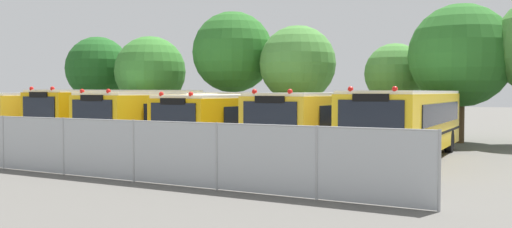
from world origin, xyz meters
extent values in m
plane|color=#595651|center=(0.00, 0.00, 0.00)|extent=(160.00, 160.00, 0.00)
cube|color=yellow|center=(-8.82, -0.20, 1.37)|extent=(2.69, 10.58, 2.05)
cube|color=white|center=(-8.82, -0.20, 2.46)|extent=(2.64, 10.36, 0.12)
cube|color=black|center=(-7.62, 0.14, 1.70)|extent=(0.28, 8.20, 0.74)
cube|color=black|center=(-10.04, 0.06, 1.70)|extent=(0.28, 8.20, 0.74)
cube|color=black|center=(-8.82, -0.20, 0.96)|extent=(2.72, 10.68, 0.10)
cylinder|color=black|center=(-7.65, -4.02, 0.50)|extent=(0.31, 1.01, 1.00)
cylinder|color=black|center=(-7.87, 3.28, 0.50)|extent=(0.31, 1.01, 1.00)
cylinder|color=black|center=(-9.97, 3.22, 0.50)|extent=(0.31, 1.01, 1.00)
cube|color=#EAA80C|center=(-5.33, 0.06, 1.45)|extent=(2.69, 10.34, 2.19)
cube|color=white|center=(-5.33, 0.06, 2.60)|extent=(2.63, 10.14, 0.12)
cube|color=black|center=(-5.47, -5.15, 0.53)|extent=(2.46, 0.23, 0.36)
cube|color=black|center=(-5.47, -5.10, 1.84)|extent=(1.98, 0.11, 1.05)
cube|color=black|center=(-4.10, 0.33, 1.80)|extent=(0.26, 8.02, 0.79)
cube|color=black|center=(-6.55, 0.40, 1.80)|extent=(0.26, 8.02, 0.79)
cube|color=black|center=(-5.33, 0.06, 1.01)|extent=(2.71, 10.45, 0.10)
sphere|color=red|center=(-4.80, -4.94, 2.70)|extent=(0.18, 0.18, 0.18)
sphere|color=red|center=(-6.13, -4.91, 2.70)|extent=(0.18, 0.18, 0.18)
cube|color=black|center=(-5.47, -5.11, 2.44)|extent=(1.09, 0.11, 0.24)
cylinder|color=black|center=(-4.37, -3.71, 0.50)|extent=(0.31, 1.01, 1.00)
cylinder|color=black|center=(-6.50, -3.65, 0.50)|extent=(0.31, 1.01, 1.00)
cylinder|color=black|center=(-4.18, 3.37, 0.50)|extent=(0.31, 1.01, 1.00)
cylinder|color=black|center=(-6.31, 3.43, 0.50)|extent=(0.31, 1.01, 1.00)
cube|color=yellow|center=(-1.83, -0.18, 1.39)|extent=(2.67, 10.84, 2.08)
cube|color=white|center=(-1.83, -0.18, 2.49)|extent=(2.61, 10.62, 0.12)
cube|color=black|center=(-1.89, -5.66, 0.53)|extent=(2.59, 0.19, 0.36)
cube|color=black|center=(-1.89, -5.61, 1.77)|extent=(2.08, 0.08, 1.00)
cube|color=black|center=(-0.54, 0.10, 1.72)|extent=(0.14, 8.43, 0.75)
cube|color=black|center=(-3.12, 0.13, 1.72)|extent=(0.14, 8.43, 0.75)
cube|color=black|center=(-1.83, -0.18, 0.97)|extent=(2.69, 10.95, 0.10)
sphere|color=red|center=(-1.19, -5.45, 2.59)|extent=(0.18, 0.18, 0.18)
sphere|color=red|center=(-2.59, -5.43, 2.59)|extent=(0.18, 0.18, 0.18)
cube|color=black|center=(-1.89, -5.62, 2.33)|extent=(1.14, 0.09, 0.24)
cylinder|color=black|center=(-0.75, -4.20, 0.50)|extent=(0.29, 1.00, 1.00)
cylinder|color=black|center=(-3.01, -4.17, 0.50)|extent=(0.29, 1.00, 1.00)
cylinder|color=black|center=(-0.66, 3.41, 0.50)|extent=(0.29, 1.00, 1.00)
cylinder|color=black|center=(-2.92, 3.44, 0.50)|extent=(0.29, 1.00, 1.00)
cube|color=#EAA80C|center=(1.69, 0.16, 1.34)|extent=(2.68, 10.51, 1.97)
cube|color=white|center=(1.69, 0.16, 2.38)|extent=(2.63, 10.30, 0.12)
cube|color=black|center=(1.58, -5.14, 0.53)|extent=(2.52, 0.21, 0.36)
cube|color=black|center=(1.59, -5.09, 1.69)|extent=(2.02, 0.10, 0.95)
cube|color=black|center=(2.95, 0.43, 1.65)|extent=(0.21, 8.16, 0.71)
cube|color=black|center=(0.45, 0.48, 1.65)|extent=(0.21, 8.16, 0.71)
cube|color=black|center=(1.69, 0.16, 0.94)|extent=(2.71, 10.61, 0.10)
sphere|color=red|center=(2.27, -4.94, 2.48)|extent=(0.18, 0.18, 0.18)
sphere|color=red|center=(0.91, -4.91, 2.48)|extent=(0.18, 0.18, 0.18)
cube|color=black|center=(1.59, -5.10, 2.22)|extent=(1.11, 0.10, 0.24)
cylinder|color=black|center=(2.71, -3.69, 0.50)|extent=(0.30, 1.01, 1.00)
cylinder|color=black|center=(0.52, -3.65, 0.50)|extent=(0.30, 1.01, 1.00)
cylinder|color=black|center=(2.86, 3.56, 0.50)|extent=(0.30, 1.01, 1.00)
cylinder|color=black|center=(0.67, 3.61, 0.50)|extent=(0.30, 1.01, 1.00)
cube|color=yellow|center=(5.32, 0.25, 1.38)|extent=(2.70, 10.46, 2.06)
cube|color=white|center=(5.32, 0.25, 2.47)|extent=(2.64, 10.25, 0.12)
cube|color=black|center=(5.48, -5.01, 0.53)|extent=(2.44, 0.23, 0.36)
cube|color=black|center=(5.48, -4.96, 1.75)|extent=(1.96, 0.12, 0.99)
cube|color=black|center=(6.53, 0.59, 1.71)|extent=(0.28, 8.10, 0.74)
cube|color=black|center=(4.10, 0.51, 1.71)|extent=(0.28, 8.10, 0.74)
cube|color=black|center=(5.32, 0.25, 0.97)|extent=(2.72, 10.56, 0.10)
sphere|color=red|center=(6.13, -4.77, 2.57)|extent=(0.18, 0.18, 0.18)
sphere|color=red|center=(4.82, -4.81, 2.57)|extent=(0.18, 0.18, 0.18)
cube|color=black|center=(5.48, -4.97, 2.31)|extent=(1.08, 0.11, 0.24)
cylinder|color=black|center=(6.49, -3.51, 0.50)|extent=(0.31, 1.01, 1.00)
cylinder|color=black|center=(4.38, -3.58, 0.50)|extent=(0.31, 1.01, 1.00)
cylinder|color=black|center=(6.28, 3.68, 0.50)|extent=(0.31, 1.01, 1.00)
cylinder|color=black|center=(4.17, 3.61, 0.50)|extent=(0.31, 1.01, 1.00)
cube|color=yellow|center=(8.69, 0.23, 1.42)|extent=(2.79, 9.77, 2.14)
cube|color=white|center=(8.69, 0.23, 2.55)|extent=(2.73, 9.58, 0.12)
cube|color=black|center=(8.81, -4.69, 0.53)|extent=(2.60, 0.23, 0.36)
cube|color=black|center=(8.81, -4.64, 1.81)|extent=(2.09, 0.11, 1.03)
cube|color=black|center=(9.97, 0.57, 1.76)|extent=(0.23, 7.57, 0.77)
cube|color=black|center=(7.39, 0.50, 1.76)|extent=(0.23, 7.57, 0.77)
cube|color=black|center=(8.69, 0.23, 0.99)|extent=(2.82, 9.87, 0.10)
sphere|color=red|center=(9.51, -4.45, 2.65)|extent=(0.18, 0.18, 0.18)
sphere|color=red|center=(8.11, -4.49, 2.65)|extent=(0.18, 0.18, 0.18)
cube|color=black|center=(8.81, -4.65, 2.39)|extent=(1.15, 0.11, 0.24)
cylinder|color=black|center=(9.91, -3.19, 0.50)|extent=(0.31, 1.01, 1.00)
cylinder|color=black|center=(7.64, -3.25, 0.50)|extent=(0.31, 1.01, 1.00)
cylinder|color=black|center=(9.74, 3.32, 0.50)|extent=(0.31, 1.01, 1.00)
cylinder|color=black|center=(7.48, 3.26, 0.50)|extent=(0.31, 1.01, 1.00)
cylinder|color=#4C3823|center=(-14.78, 7.83, 1.26)|extent=(0.32, 0.32, 2.53)
sphere|color=#1E561E|center=(-14.78, 7.83, 4.19)|extent=(4.45, 4.45, 4.45)
sphere|color=#1E561E|center=(-15.12, 8.03, 4.59)|extent=(2.92, 2.92, 2.92)
cylinder|color=#4C3823|center=(-9.96, 7.66, 1.07)|extent=(0.45, 0.45, 2.15)
sphere|color=#387A2D|center=(-9.96, 7.66, 3.89)|extent=(4.65, 4.65, 4.65)
sphere|color=#387A2D|center=(-9.40, 7.91, 4.15)|extent=(2.84, 2.84, 2.84)
cylinder|color=#4C3823|center=(-4.48, 9.07, 1.58)|extent=(0.30, 0.30, 3.16)
sphere|color=#286623|center=(-4.48, 9.07, 5.07)|extent=(5.10, 5.10, 5.10)
sphere|color=#286623|center=(-4.75, 9.30, 5.02)|extent=(3.54, 3.54, 3.54)
cylinder|color=#4C3823|center=(0.04, 9.03, 1.26)|extent=(0.30, 0.30, 2.53)
sphere|color=#478438|center=(0.04, 9.03, 4.23)|extent=(4.53, 4.53, 4.53)
sphere|color=#478438|center=(0.42, 8.73, 4.08)|extent=(3.55, 3.55, 3.55)
cylinder|color=#4C3823|center=(5.70, 9.53, 1.16)|extent=(0.37, 0.37, 2.33)
sphere|color=#478438|center=(5.70, 9.53, 3.58)|extent=(3.34, 3.34, 3.34)
sphere|color=#478438|center=(5.97, 9.91, 3.43)|extent=(1.84, 1.84, 1.84)
cylinder|color=#4C3823|center=(9.38, 8.20, 1.23)|extent=(0.43, 0.43, 2.45)
sphere|color=#286623|center=(9.38, 8.20, 4.39)|extent=(5.16, 5.16, 5.16)
sphere|color=#286623|center=(8.83, 8.32, 4.76)|extent=(3.07, 3.07, 3.07)
cylinder|color=#9EA0A3|center=(-2.35, -9.17, 0.89)|extent=(0.07, 0.07, 1.77)
cylinder|color=#9EA0A3|center=(0.47, -9.17, 0.89)|extent=(0.07, 0.07, 1.77)
cylinder|color=#9EA0A3|center=(3.30, -9.17, 0.89)|extent=(0.07, 0.07, 1.77)
cylinder|color=#9EA0A3|center=(6.12, -9.17, 0.89)|extent=(0.07, 0.07, 1.77)
cylinder|color=#9EA0A3|center=(8.94, -9.17, 0.89)|extent=(0.07, 0.07, 1.77)
cylinder|color=#9EA0A3|center=(11.76, -9.17, 0.89)|extent=(0.07, 0.07, 1.77)
cube|color=#ADB2B7|center=(0.47, -9.17, 0.89)|extent=(22.58, 0.02, 1.73)
cylinder|color=#9EA0A3|center=(0.47, -9.17, 1.74)|extent=(22.58, 0.04, 0.04)
cone|color=#EA5914|center=(6.93, -7.89, 0.23)|extent=(0.35, 0.35, 0.46)
camera|label=1|loc=(14.17, -21.61, 2.57)|focal=39.83mm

